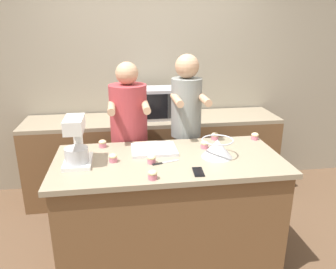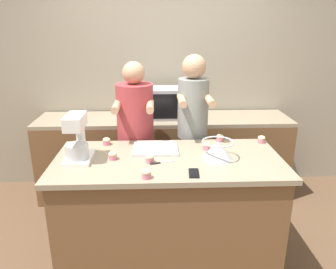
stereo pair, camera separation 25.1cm
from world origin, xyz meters
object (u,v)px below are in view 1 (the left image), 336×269
object	(u,v)px
microwave_oven	(156,103)
cupcake_1	(153,175)
person_left	(130,144)
cupcake_3	(204,145)
cupcake_2	(103,143)
knife	(164,163)
cupcake_0	(215,136)
stand_mixer	(76,144)
cupcake_4	(255,136)
person_right	(186,135)
cupcake_6	(113,158)
cupcake_5	(151,159)
baking_tray	(154,149)
cell_phone	(198,172)
mixing_bowl	(217,147)

from	to	relation	value
microwave_oven	cupcake_1	distance (m)	1.53
person_left	cupcake_3	bearing A→B (deg)	-35.02
cupcake_1	cupcake_3	distance (m)	0.70
cupcake_2	knife	bearing A→B (deg)	-40.92
cupcake_0	knife	bearing A→B (deg)	-138.94
cupcake_1	knife	bearing A→B (deg)	65.79
stand_mixer	cupcake_1	bearing A→B (deg)	-32.29
microwave_oven	cupcake_1	bearing A→B (deg)	-97.12
cupcake_1	cupcake_4	size ratio (longest dim) A/B	1.00
cupcake_1	person_right	bearing A→B (deg)	66.01
knife	cupcake_4	size ratio (longest dim) A/B	3.32
person_left	person_right	world-z (taller)	person_right
cupcake_0	cupcake_2	world-z (taller)	same
cupcake_6	cupcake_5	bearing A→B (deg)	-13.49
cupcake_1	cupcake_2	xyz separation A→B (m)	(-0.36, 0.66, 0.00)
baking_tray	cupcake_1	world-z (taller)	cupcake_1
baking_tray	stand_mixer	bearing A→B (deg)	-163.24
cell_phone	person_left	bearing A→B (deg)	117.06
knife	cupcake_5	world-z (taller)	cupcake_5
stand_mixer	baking_tray	bearing A→B (deg)	16.76
cell_phone	cupcake_4	bearing A→B (deg)	42.13
cupcake_3	cupcake_4	xyz separation A→B (m)	(0.50, 0.14, 0.00)
cupcake_1	cupcake_4	distance (m)	1.19
mixing_bowl	cupcake_2	distance (m)	0.96
stand_mixer	cupcake_1	distance (m)	0.63
cupcake_4	mixing_bowl	bearing A→B (deg)	-143.25
cupcake_4	cupcake_5	distance (m)	1.05
cupcake_0	cupcake_1	xyz separation A→B (m)	(-0.63, -0.70, 0.00)
stand_mixer	baking_tray	world-z (taller)	stand_mixer
cupcake_0	person_right	bearing A→B (deg)	133.44
knife	cupcake_5	size ratio (longest dim) A/B	3.32
baking_tray	cupcake_4	bearing A→B (deg)	8.93
knife	cupcake_0	world-z (taller)	cupcake_0
person_left	stand_mixer	xyz separation A→B (m)	(-0.40, -0.60, 0.25)
cupcake_0	cupcake_2	distance (m)	0.99
stand_mixer	cupcake_2	distance (m)	0.39
cupcake_2	cupcake_4	xyz separation A→B (m)	(1.35, -0.00, 0.00)
cupcake_3	cupcake_0	bearing A→B (deg)	53.19
person_left	cupcake_1	distance (m)	0.95
microwave_oven	cupcake_3	world-z (taller)	microwave_oven
baking_tray	cupcake_3	bearing A→B (deg)	0.09
stand_mixer	cupcake_5	xyz separation A→B (m)	(0.54, -0.07, -0.13)
cupcake_3	cupcake_6	world-z (taller)	same
knife	cupcake_2	xyz separation A→B (m)	(-0.47, 0.41, 0.03)
baking_tray	microwave_oven	xyz separation A→B (m)	(0.13, 1.00, 0.14)
microwave_oven	cupcake_0	world-z (taller)	microwave_oven
cell_phone	cupcake_2	size ratio (longest dim) A/B	2.29
mixing_bowl	cell_phone	bearing A→B (deg)	-128.85
cupcake_2	cupcake_4	bearing A→B (deg)	-0.19
stand_mixer	cell_phone	bearing A→B (deg)	-18.05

